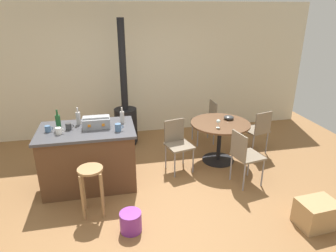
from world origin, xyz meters
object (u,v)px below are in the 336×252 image
(bottle_1, at_px, (122,117))
(cup_0, at_px, (118,127))
(dining_table, at_px, (220,132))
(folding_chair_far, at_px, (177,142))
(bottle_2, at_px, (58,122))
(plastic_bucket, at_px, (131,222))
(wooden_stool, at_px, (91,181))
(folding_chair_right, at_px, (258,129))
(folding_chair_near, at_px, (207,119))
(cup_3, at_px, (69,126))
(bottle_0, at_px, (78,118))
(cup_2, at_px, (48,129))
(kitchen_island, at_px, (89,157))
(serving_bowl, at_px, (229,117))
(cup_1, at_px, (59,131))
(wine_glass, at_px, (218,122))
(cardboard_box, at_px, (317,213))
(wood_stove, at_px, (126,117))
(toolbox, at_px, (96,122))
(folding_chair_left, at_px, (244,154))

(bottle_1, distance_m, cup_0, 0.34)
(dining_table, bearing_deg, folding_chair_far, -171.29)
(bottle_2, height_order, plastic_bucket, bottle_2)
(wooden_stool, height_order, folding_chair_right, folding_chair_right)
(folding_chair_near, bearing_deg, cup_3, -155.92)
(folding_chair_far, xyz_separation_m, bottle_0, (-1.54, 0.03, 0.53))
(bottle_2, bearing_deg, dining_table, 5.62)
(wooden_stool, xyz_separation_m, cup_2, (-0.58, 0.75, 0.48))
(kitchen_island, bearing_deg, folding_chair_near, 26.70)
(folding_chair_far, bearing_deg, serving_bowl, 13.99)
(cup_0, height_order, serving_bowl, cup_0)
(cup_2, height_order, plastic_bucket, cup_2)
(cup_1, height_order, wine_glass, cup_1)
(folding_chair_far, bearing_deg, dining_table, 8.71)
(cup_3, distance_m, cardboard_box, 3.51)
(cup_0, bearing_deg, wine_glass, 9.74)
(bottle_1, bearing_deg, folding_chair_right, 6.83)
(wood_stove, relative_size, plastic_bucket, 9.03)
(cup_1, bearing_deg, toolbox, 16.20)
(bottle_1, distance_m, serving_bowl, 1.91)
(folding_chair_left, bearing_deg, bottle_1, 159.86)
(kitchen_island, relative_size, cup_2, 12.23)
(cup_2, relative_size, wine_glass, 0.79)
(folding_chair_right, relative_size, cup_0, 6.89)
(wooden_stool, distance_m, wood_stove, 2.21)
(folding_chair_far, xyz_separation_m, cup_2, (-1.95, -0.19, 0.47))
(cup_2, bearing_deg, kitchen_island, 0.43)
(folding_chair_near, relative_size, serving_bowl, 4.73)
(cardboard_box, bearing_deg, toolbox, 148.71)
(wood_stove, bearing_deg, dining_table, -34.45)
(folding_chair_right, relative_size, serving_bowl, 4.71)
(plastic_bucket, bearing_deg, cardboard_box, -9.37)
(cup_2, bearing_deg, wood_stove, 49.37)
(bottle_0, xyz_separation_m, cup_0, (0.57, -0.40, -0.05))
(wood_stove, distance_m, bottle_2, 1.74)
(kitchen_island, distance_m, folding_chair_left, 2.35)
(dining_table, bearing_deg, cardboard_box, -73.00)
(toolbox, relative_size, cup_0, 3.19)
(folding_chair_left, height_order, folding_chair_right, folding_chair_left)
(bottle_0, xyz_separation_m, cup_3, (-0.13, -0.20, -0.05))
(dining_table, xyz_separation_m, cup_0, (-1.75, -0.49, 0.42))
(serving_bowl, bearing_deg, wood_stove, 151.87)
(folding_chair_near, bearing_deg, dining_table, -93.50)
(kitchen_island, bearing_deg, bottle_2, 171.74)
(wood_stove, xyz_separation_m, cup_2, (-1.18, -1.38, 0.39))
(folding_chair_near, bearing_deg, bottle_0, -158.80)
(bottle_1, xyz_separation_m, bottle_2, (-0.92, -0.09, 0.02))
(toolbox, bearing_deg, cup_0, -34.42)
(toolbox, xyz_separation_m, plastic_bucket, (0.35, -1.22, -0.87))
(bottle_0, bearing_deg, wood_stove, 56.24)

